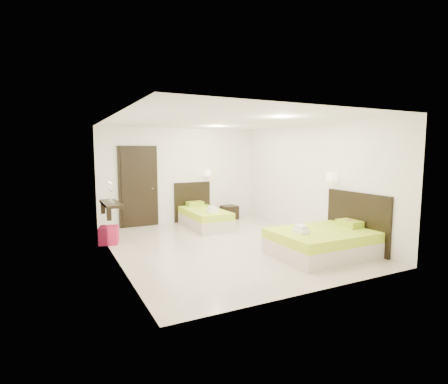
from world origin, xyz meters
name	(u,v)px	position (x,y,z in m)	size (l,w,h in m)	color
floor	(226,245)	(0.00, 0.00, 0.00)	(5.50, 5.50, 0.00)	beige
bed_single	(203,216)	(0.32, 1.94, 0.27)	(1.07, 1.78, 1.47)	beige
bed_double	(325,241)	(1.39, -1.45, 0.27)	(1.86, 1.58, 1.54)	beige
nightstand	(229,212)	(1.40, 2.54, 0.19)	(0.44, 0.39, 0.39)	black
ottoman	(109,235)	(-2.20, 1.25, 0.19)	(0.38, 0.38, 0.38)	#A2153C
door	(138,187)	(-1.20, 2.70, 1.05)	(1.02, 0.15, 2.14)	black
console_shelf	(110,204)	(-2.08, 1.60, 0.82)	(0.35, 1.20, 0.78)	black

